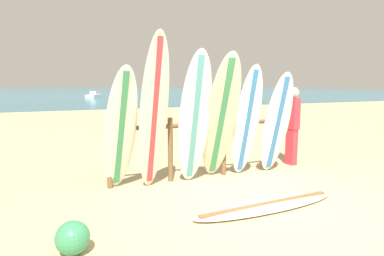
{
  "coord_description": "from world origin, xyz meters",
  "views": [
    {
      "loc": [
        -2.74,
        -3.52,
        1.77
      ],
      "look_at": [
        -0.44,
        2.23,
        0.9
      ],
      "focal_mm": 30.71,
      "sensor_mm": 36.0,
      "label": 1
    }
  ],
  "objects_px": {
    "surfboard_leaning_center_right": "(247,122)",
    "beachgoer_standing": "(292,123)",
    "surfboard_leaning_far_left": "(121,130)",
    "beach_ball": "(73,238)",
    "surfboard_leaning_center_left": "(195,120)",
    "small_boat_offshore": "(95,95)",
    "surfboard_leaning_center": "(221,120)",
    "surfboard_rack": "(198,139)",
    "surfboard_leaning_left": "(154,113)",
    "surfboard_leaning_right": "(277,124)",
    "surfboard_lying_on_sand": "(267,205)"
  },
  "relations": [
    {
      "from": "surfboard_leaning_right",
      "to": "beachgoer_standing",
      "type": "distance_m",
      "value": 0.91
    },
    {
      "from": "surfboard_leaning_left",
      "to": "small_boat_offshore",
      "type": "height_order",
      "value": "surfboard_leaning_left"
    },
    {
      "from": "surfboard_leaning_center_right",
      "to": "surfboard_leaning_center",
      "type": "bearing_deg",
      "value": -168.16
    },
    {
      "from": "small_boat_offshore",
      "to": "beach_ball",
      "type": "xyz_separation_m",
      "value": [
        -3.53,
        -34.86,
        -0.08
      ]
    },
    {
      "from": "surfboard_leaning_right",
      "to": "small_boat_offshore",
      "type": "relative_size",
      "value": 0.7
    },
    {
      "from": "surfboard_leaning_right",
      "to": "surfboard_leaning_far_left",
      "type": "bearing_deg",
      "value": 179.69
    },
    {
      "from": "surfboard_lying_on_sand",
      "to": "beachgoer_standing",
      "type": "bearing_deg",
      "value": 44.78
    },
    {
      "from": "surfboard_leaning_center_left",
      "to": "beachgoer_standing",
      "type": "bearing_deg",
      "value": 13.47
    },
    {
      "from": "surfboard_leaning_left",
      "to": "surfboard_leaning_center_left",
      "type": "relative_size",
      "value": 1.12
    },
    {
      "from": "surfboard_leaning_far_left",
      "to": "surfboard_leaning_center_left",
      "type": "xyz_separation_m",
      "value": [
        1.21,
        -0.12,
        0.13
      ]
    },
    {
      "from": "surfboard_leaning_center_right",
      "to": "beachgoer_standing",
      "type": "height_order",
      "value": "surfboard_leaning_center_right"
    },
    {
      "from": "surfboard_leaning_center_left",
      "to": "surfboard_leaning_far_left",
      "type": "bearing_deg",
      "value": 174.44
    },
    {
      "from": "surfboard_rack",
      "to": "surfboard_leaning_center_right",
      "type": "height_order",
      "value": "surfboard_leaning_center_right"
    },
    {
      "from": "surfboard_leaning_far_left",
      "to": "small_boat_offshore",
      "type": "bearing_deg",
      "value": 85.3
    },
    {
      "from": "surfboard_leaning_far_left",
      "to": "surfboard_lying_on_sand",
      "type": "distance_m",
      "value": 2.49
    },
    {
      "from": "beachgoer_standing",
      "to": "beach_ball",
      "type": "xyz_separation_m",
      "value": [
        -4.51,
        -2.21,
        -0.73
      ]
    },
    {
      "from": "surfboard_leaning_far_left",
      "to": "surfboard_leaning_center_right",
      "type": "relative_size",
      "value": 0.98
    },
    {
      "from": "surfboard_rack",
      "to": "surfboard_leaning_right",
      "type": "relative_size",
      "value": 1.69
    },
    {
      "from": "surfboard_leaning_far_left",
      "to": "surfboard_leaning_center",
      "type": "bearing_deg",
      "value": -4.52
    },
    {
      "from": "surfboard_rack",
      "to": "surfboard_leaning_center_right",
      "type": "distance_m",
      "value": 0.95
    },
    {
      "from": "surfboard_leaning_far_left",
      "to": "beach_ball",
      "type": "height_order",
      "value": "surfboard_leaning_far_left"
    },
    {
      "from": "surfboard_lying_on_sand",
      "to": "surfboard_leaning_center",
      "type": "bearing_deg",
      "value": 94.36
    },
    {
      "from": "surfboard_leaning_center_left",
      "to": "small_boat_offshore",
      "type": "height_order",
      "value": "surfboard_leaning_center_left"
    },
    {
      "from": "surfboard_leaning_center_right",
      "to": "surfboard_rack",
      "type": "bearing_deg",
      "value": 159.61
    },
    {
      "from": "surfboard_rack",
      "to": "surfboard_leaning_right",
      "type": "distance_m",
      "value": 1.54
    },
    {
      "from": "surfboard_leaning_far_left",
      "to": "surfboard_lying_on_sand",
      "type": "height_order",
      "value": "surfboard_leaning_far_left"
    },
    {
      "from": "surfboard_leaning_far_left",
      "to": "beach_ball",
      "type": "bearing_deg",
      "value": -115.02
    },
    {
      "from": "surfboard_leaning_right",
      "to": "small_boat_offshore",
      "type": "height_order",
      "value": "surfboard_leaning_right"
    },
    {
      "from": "surfboard_leaning_center_right",
      "to": "beachgoer_standing",
      "type": "distance_m",
      "value": 1.5
    },
    {
      "from": "surfboard_rack",
      "to": "surfboard_leaning_left",
      "type": "distance_m",
      "value": 1.15
    },
    {
      "from": "surfboard_leaning_center",
      "to": "surfboard_lying_on_sand",
      "type": "distance_m",
      "value": 1.69
    },
    {
      "from": "surfboard_leaning_center_left",
      "to": "surfboard_lying_on_sand",
      "type": "relative_size",
      "value": 0.97
    },
    {
      "from": "surfboard_rack",
      "to": "surfboard_leaning_center_right",
      "type": "xyz_separation_m",
      "value": [
        0.84,
        -0.31,
        0.31
      ]
    },
    {
      "from": "beach_ball",
      "to": "surfboard_lying_on_sand",
      "type": "bearing_deg",
      "value": 6.89
    },
    {
      "from": "surfboard_leaning_center_left",
      "to": "surfboard_leaning_center",
      "type": "xyz_separation_m",
      "value": [
        0.48,
        -0.02,
        -0.02
      ]
    },
    {
      "from": "surfboard_rack",
      "to": "surfboard_leaning_left",
      "type": "relative_size",
      "value": 1.29
    },
    {
      "from": "surfboard_leaning_center_right",
      "to": "small_boat_offshore",
      "type": "xyz_separation_m",
      "value": [
        0.44,
        33.13,
        -0.78
      ]
    },
    {
      "from": "surfboard_leaning_left",
      "to": "surfboard_leaning_center",
      "type": "relative_size",
      "value": 1.13
    },
    {
      "from": "surfboard_leaning_center_right",
      "to": "beach_ball",
      "type": "relative_size",
      "value": 5.9
    },
    {
      "from": "surfboard_lying_on_sand",
      "to": "small_boat_offshore",
      "type": "xyz_separation_m",
      "value": [
        0.93,
        34.54,
        0.22
      ]
    },
    {
      "from": "small_boat_offshore",
      "to": "surfboard_leaning_center_right",
      "type": "bearing_deg",
      "value": -90.76
    },
    {
      "from": "surfboard_rack",
      "to": "surfboard_leaning_far_left",
      "type": "distance_m",
      "value": 1.51
    },
    {
      "from": "surfboard_leaning_left",
      "to": "surfboard_leaning_right",
      "type": "xyz_separation_m",
      "value": [
        2.42,
        0.07,
        -0.3
      ]
    },
    {
      "from": "beach_ball",
      "to": "surfboard_leaning_center_left",
      "type": "bearing_deg",
      "value": 38.66
    },
    {
      "from": "surfboard_leaning_far_left",
      "to": "surfboard_leaning_right",
      "type": "bearing_deg",
      "value": -0.31
    },
    {
      "from": "small_boat_offshore",
      "to": "surfboard_leaning_center",
      "type": "bearing_deg",
      "value": -91.78
    },
    {
      "from": "surfboard_leaning_center_left",
      "to": "surfboard_leaning_right",
      "type": "xyz_separation_m",
      "value": [
        1.73,
        0.1,
        -0.17
      ]
    },
    {
      "from": "surfboard_leaning_left",
      "to": "surfboard_lying_on_sand",
      "type": "distance_m",
      "value": 2.22
    },
    {
      "from": "surfboard_leaning_center",
      "to": "surfboard_leaning_center_right",
      "type": "xyz_separation_m",
      "value": [
        0.6,
        0.12,
        -0.09
      ]
    },
    {
      "from": "surfboard_leaning_right",
      "to": "surfboard_lying_on_sand",
      "type": "xyz_separation_m",
      "value": [
        -1.15,
        -1.4,
        -0.94
      ]
    }
  ]
}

